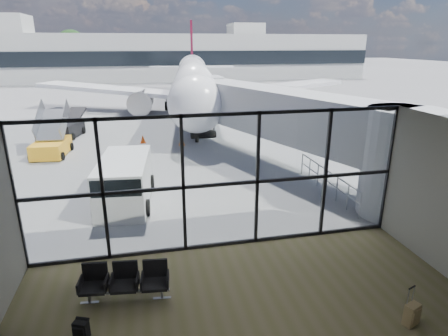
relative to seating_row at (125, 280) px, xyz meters
name	(u,v)px	position (x,y,z in m)	size (l,w,h in m)	color
ground	(158,94)	(3.03, 42.11, -0.56)	(220.00, 220.00, 0.00)	slate
lounge_shell	(272,249)	(3.03, -2.69, 2.09)	(12.02, 8.01, 4.51)	brown
glass_curtain_wall	(221,183)	(3.03, 2.11, 1.68)	(12.10, 0.12, 4.50)	white
jet_bridge	(285,119)	(7.93, 9.18, 2.20)	(8.00, 16.50, 4.33)	#96979A
apron_railing	(327,178)	(8.63, 5.61, 0.16)	(0.06, 5.46, 1.11)	gray
far_terminal	(147,56)	(2.45, 64.08, 3.65)	(80.00, 12.20, 11.00)	#A8A7A3
tree_3	(7,53)	(-23.97, 74.11, 4.07)	(4.95, 4.95, 7.12)	#382619
tree_4	(40,50)	(-17.97, 74.11, 4.69)	(5.61, 5.61, 8.07)	#382619
tree_5	(72,46)	(-11.97, 74.11, 5.31)	(6.27, 6.27, 9.03)	#382619
seating_row	(125,280)	(0.00, 0.00, 0.00)	(2.29, 0.89, 1.02)	gray
backpack	(81,330)	(-0.97, -1.27, -0.33)	(0.38, 0.38, 0.49)	black
suitcase	(412,314)	(6.71, -2.53, -0.26)	(0.43, 0.36, 1.01)	#8D784F
airliner	(194,80)	(6.09, 29.85, 2.29)	(31.18, 36.28, 9.37)	white
service_van	(125,181)	(-0.17, 6.41, 0.42)	(2.49, 4.58, 1.92)	silver
belt_loader	(69,128)	(-4.53, 19.67, 0.04)	(2.20, 4.09, 1.79)	black
mobile_stairs	(52,145)	(-4.74, 14.84, 0.04)	(2.12, 3.67, 2.50)	#F8A71D
traffic_cone_a	(143,139)	(0.68, 16.62, -0.31)	(0.38, 0.38, 0.54)	#EC4D0C
traffic_cone_b	(182,141)	(3.19, 15.48, -0.29)	(0.40, 0.40, 0.57)	#D1620B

